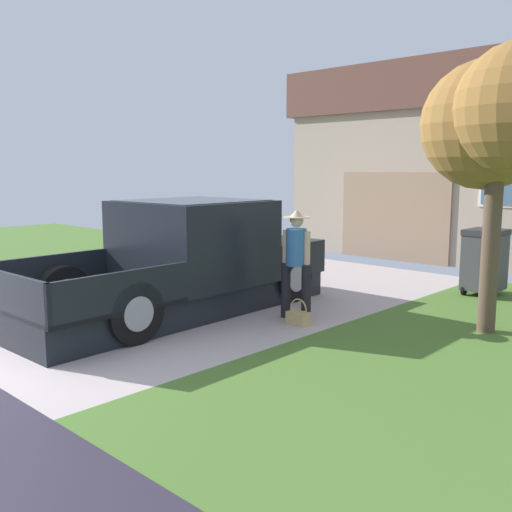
% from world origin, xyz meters
% --- Properties ---
extents(pickup_truck, '(2.19, 5.17, 1.70)m').
position_xyz_m(pickup_truck, '(0.34, 3.50, 0.75)').
color(pickup_truck, black).
rests_on(pickup_truck, ground).
extents(person_with_hat, '(0.47, 0.38, 1.60)m').
position_xyz_m(person_with_hat, '(1.93, 4.14, 0.91)').
color(person_with_hat, black).
rests_on(person_with_hat, ground).
extents(handbag, '(0.31, 0.20, 0.38)m').
position_xyz_m(handbag, '(2.17, 3.90, 0.11)').
color(handbag, tan).
rests_on(handbag, ground).
extents(house_with_garage, '(9.61, 6.20, 4.66)m').
position_xyz_m(house_with_garage, '(1.62, 12.98, 2.36)').
color(house_with_garage, tan).
rests_on(house_with_garage, ground).
extents(front_yard_tree, '(2.27, 2.08, 3.72)m').
position_xyz_m(front_yard_tree, '(4.32, 5.43, 2.83)').
color(front_yard_tree, brown).
rests_on(front_yard_tree, ground).
extents(wheeled_trash_bin, '(0.60, 0.72, 1.14)m').
position_xyz_m(wheeled_trash_bin, '(3.26, 7.66, 0.62)').
color(wheeled_trash_bin, '#424247').
rests_on(wheeled_trash_bin, ground).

